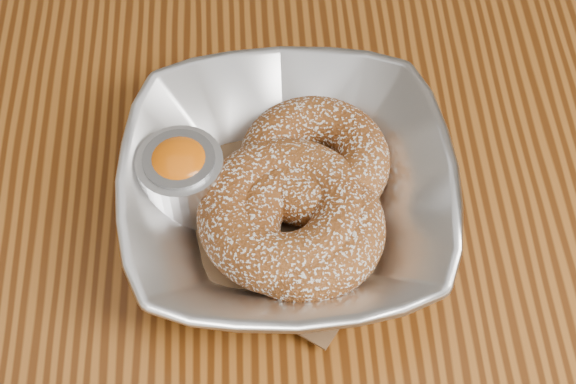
{
  "coord_description": "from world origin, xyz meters",
  "views": [
    {
      "loc": [
        -0.05,
        -0.29,
        1.25
      ],
      "look_at": [
        -0.04,
        0.02,
        0.78
      ],
      "focal_mm": 55.0,
      "sensor_mm": 36.0,
      "label": 1
    }
  ],
  "objects_px": {
    "table": "(339,313)",
    "donut_extra": "(285,214)",
    "donut_back": "(314,160)",
    "donut_front": "(304,228)",
    "ramekin": "(182,176)",
    "serving_bowl": "(288,195)"
  },
  "relations": [
    {
      "from": "table",
      "to": "ramekin",
      "type": "bearing_deg",
      "value": 159.88
    },
    {
      "from": "table",
      "to": "donut_extra",
      "type": "bearing_deg",
      "value": 168.12
    },
    {
      "from": "table",
      "to": "donut_back",
      "type": "distance_m",
      "value": 0.14
    },
    {
      "from": "donut_back",
      "to": "donut_front",
      "type": "bearing_deg",
      "value": -100.86
    },
    {
      "from": "donut_back",
      "to": "donut_extra",
      "type": "relative_size",
      "value": 0.9
    },
    {
      "from": "serving_bowl",
      "to": "donut_back",
      "type": "distance_m",
      "value": 0.03
    },
    {
      "from": "serving_bowl",
      "to": "donut_front",
      "type": "relative_size",
      "value": 2.09
    },
    {
      "from": "donut_back",
      "to": "ramekin",
      "type": "xyz_separation_m",
      "value": [
        -0.09,
        -0.01,
        0.01
      ]
    },
    {
      "from": "donut_back",
      "to": "donut_front",
      "type": "distance_m",
      "value": 0.05
    },
    {
      "from": "donut_front",
      "to": "ramekin",
      "type": "relative_size",
      "value": 1.84
    },
    {
      "from": "serving_bowl",
      "to": "ramekin",
      "type": "xyz_separation_m",
      "value": [
        -0.07,
        0.01,
        0.01
      ]
    },
    {
      "from": "table",
      "to": "donut_front",
      "type": "bearing_deg",
      "value": -177.14
    },
    {
      "from": "donut_extra",
      "to": "ramekin",
      "type": "xyz_separation_m",
      "value": [
        -0.07,
        0.03,
        0.0
      ]
    },
    {
      "from": "table",
      "to": "donut_back",
      "type": "xyz_separation_m",
      "value": [
        -0.02,
        0.05,
        0.13
      ]
    },
    {
      "from": "donut_front",
      "to": "ramekin",
      "type": "bearing_deg",
      "value": 152.55
    },
    {
      "from": "donut_back",
      "to": "donut_front",
      "type": "xyz_separation_m",
      "value": [
        -0.01,
        -0.05,
        0.0
      ]
    },
    {
      "from": "donut_back",
      "to": "donut_front",
      "type": "relative_size",
      "value": 0.98
    },
    {
      "from": "donut_front",
      "to": "donut_extra",
      "type": "height_order",
      "value": "donut_extra"
    },
    {
      "from": "donut_back",
      "to": "donut_extra",
      "type": "height_order",
      "value": "donut_extra"
    },
    {
      "from": "ramekin",
      "to": "table",
      "type": "bearing_deg",
      "value": -20.12
    },
    {
      "from": "table",
      "to": "donut_back",
      "type": "height_order",
      "value": "donut_back"
    },
    {
      "from": "table",
      "to": "donut_extra",
      "type": "xyz_separation_m",
      "value": [
        -0.04,
        0.01,
        0.13
      ]
    }
  ]
}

